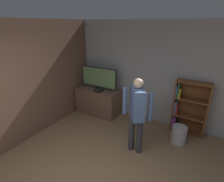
{
  "coord_description": "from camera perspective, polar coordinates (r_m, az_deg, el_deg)",
  "views": [
    {
      "loc": [
        1.33,
        -1.28,
        2.6
      ],
      "look_at": [
        -0.64,
        2.09,
        1.08
      ],
      "focal_mm": 28.0,
      "sensor_mm": 36.0,
      "label": 1
    }
  ],
  "objects": [
    {
      "name": "person",
      "position": [
        3.53,
        8.11,
        -6.24
      ],
      "size": [
        0.63,
        0.53,
        1.64
      ],
      "rotation": [
        0.0,
        0.0,
        -0.98
      ],
      "color": "#383842",
      "rests_on": "ground_plane"
    },
    {
      "name": "wall_back",
      "position": [
        4.78,
        13.19,
        5.58
      ],
      "size": [
        6.36,
        0.09,
        2.7
      ],
      "color": "#9EA3A8",
      "rests_on": "ground_plane"
    },
    {
      "name": "television",
      "position": [
        5.14,
        -4.32,
        4.29
      ],
      "size": [
        1.15,
        0.22,
        0.64
      ],
      "color": "black",
      "rests_on": "tv_ledge"
    },
    {
      "name": "bookshelf",
      "position": [
        4.69,
        23.27,
        -5.23
      ],
      "size": [
        0.79,
        0.28,
        1.35
      ],
      "color": "brown",
      "rests_on": "ground_plane"
    },
    {
      "name": "wall_side_brick",
      "position": [
        4.7,
        -20.3,
        4.53
      ],
      "size": [
        0.06,
        4.71,
        2.7
      ],
      "color": "brown",
      "rests_on": "ground_plane"
    },
    {
      "name": "waste_bin",
      "position": [
        4.42,
        20.99,
        -13.15
      ],
      "size": [
        0.33,
        0.33,
        0.41
      ],
      "color": "#B7B7BC",
      "rests_on": "ground_plane"
    },
    {
      "name": "game_console",
      "position": [
        5.01,
        -4.32,
        0.28
      ],
      "size": [
        0.18,
        0.23,
        0.07
      ],
      "color": "black",
      "rests_on": "tv_ledge"
    },
    {
      "name": "tv_ledge",
      "position": [
        5.36,
        -4.36,
        -3.19
      ],
      "size": [
        1.29,
        0.65,
        0.77
      ],
      "color": "brown",
      "rests_on": "ground_plane"
    }
  ]
}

